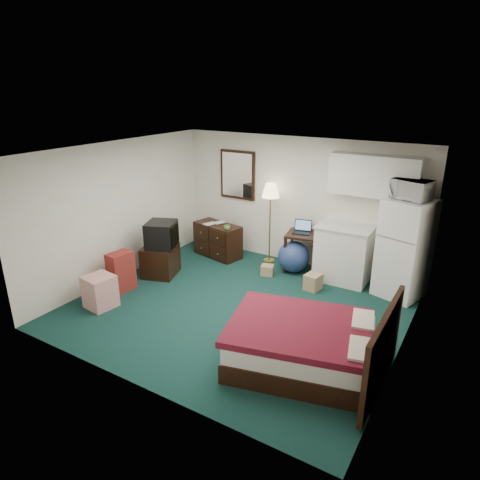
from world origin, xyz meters
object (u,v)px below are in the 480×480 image
Objects in this scene: floor_lamp at (270,223)px; suitcase at (121,272)px; desk at (302,252)px; kitchen_counter at (344,254)px; tv_stand at (160,260)px; dresser at (218,240)px; bed at (302,345)px; fridge at (404,249)px.

floor_lamp is 3.00m from suitcase.
kitchen_counter is (0.83, -0.02, 0.13)m from desk.
dresser is at bearing 55.16° from tv_stand.
floor_lamp reaches higher than bed.
bed is (0.38, -2.76, -0.22)m from kitchen_counter.
floor_lamp is 0.91× the size of bed.
kitchen_counter is 1.09m from fridge.
dresser is 3.94m from bed.
fridge reaches higher than bed.
floor_lamp reaches higher than desk.
desk is 1.06× the size of suitcase.
bed is 2.52× the size of suitcase.
floor_lamp reaches higher than suitcase.
floor_lamp is 3.49m from bed.
bed is at bearing -77.20° from desk.
dresser is at bearing -176.12° from kitchen_counter.
kitchen_counter is 0.60× the size of fridge.
tv_stand is at bearing -93.90° from dresser.
suitcase is at bearing -122.39° from floor_lamp.
floor_lamp is at bearing 28.39° from dresser.
suitcase is at bearing 160.71° from bed.
bed is (1.95, -2.85, -0.52)m from floor_lamp.
bed is 2.84× the size of tv_stand.
floor_lamp is 2.29× the size of suitcase.
kitchen_counter is (1.56, -0.09, -0.30)m from floor_lamp.
suitcase is (-3.54, 0.35, 0.07)m from bed.
desk is at bearing -165.95° from fridge.
dresser is at bearing 125.93° from bed.
suitcase reaches higher than bed.
tv_stand is (-3.40, 1.20, 0.00)m from bed.
bed is at bearing -27.99° from dresser.
floor_lamp is at bearing 30.21° from tv_stand.
desk is 0.74× the size of kitchen_counter.
kitchen_counter reaches higher than tv_stand.
kitchen_counter is at bearing 44.18° from suitcase.
desk is at bearing 53.02° from suitcase.
floor_lamp is at bearing 64.33° from suitcase.
desk is 1.19× the size of tv_stand.
suitcase is (-0.14, -0.85, 0.06)m from tv_stand.
suitcase is (-0.54, -2.21, 0.01)m from dresser.
dresser is 2.27m from suitcase.
fridge is (1.86, -0.11, 0.47)m from desk.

